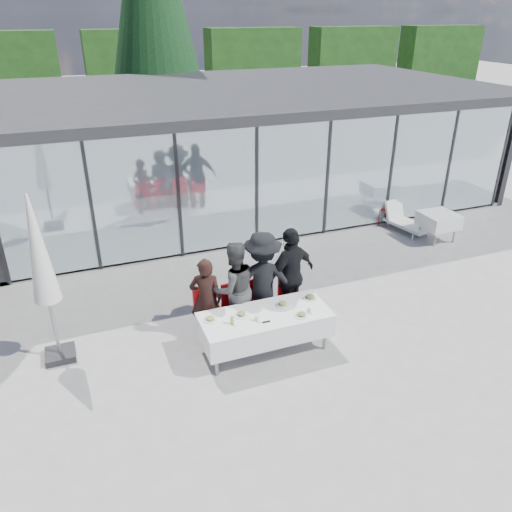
% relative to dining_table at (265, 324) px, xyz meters
% --- Properties ---
extents(ground, '(90.00, 90.00, 0.00)m').
position_rel_dining_table_xyz_m(ground, '(0.42, 0.17, -0.54)').
color(ground, '#9E9B96').
rests_on(ground, ground).
extents(pavilion, '(14.80, 8.80, 3.44)m').
position_rel_dining_table_xyz_m(pavilion, '(2.43, 8.34, 1.61)').
color(pavilion, gray).
rests_on(pavilion, ground).
extents(treeline, '(62.50, 2.00, 4.40)m').
position_rel_dining_table_xyz_m(treeline, '(-1.58, 28.17, 1.66)').
color(treeline, '#143410').
rests_on(treeline, ground).
extents(dining_table, '(2.26, 0.96, 0.75)m').
position_rel_dining_table_xyz_m(dining_table, '(0.00, 0.00, 0.00)').
color(dining_table, white).
rests_on(dining_table, ground).
extents(diner_a, '(0.74, 0.74, 1.60)m').
position_rel_dining_table_xyz_m(diner_a, '(-0.84, 0.77, 0.26)').
color(diner_a, black).
rests_on(diner_a, ground).
extents(diner_chair_a, '(0.44, 0.44, 0.97)m').
position_rel_dining_table_xyz_m(diner_chair_a, '(-0.84, 0.75, -0.00)').
color(diner_chair_a, '#B40C10').
rests_on(diner_chair_a, ground).
extents(diner_b, '(0.95, 0.95, 1.82)m').
position_rel_dining_table_xyz_m(diner_b, '(-0.31, 0.77, 0.37)').
color(diner_b, '#434343').
rests_on(diner_b, ground).
extents(diner_chair_b, '(0.44, 0.44, 0.97)m').
position_rel_dining_table_xyz_m(diner_chair_b, '(-0.31, 0.75, -0.00)').
color(diner_chair_b, '#B40C10').
rests_on(diner_chair_b, ground).
extents(diner_c, '(1.45, 1.45, 1.92)m').
position_rel_dining_table_xyz_m(diner_c, '(0.25, 0.77, 0.42)').
color(diner_c, black).
rests_on(diner_c, ground).
extents(diner_chair_c, '(0.44, 0.44, 0.97)m').
position_rel_dining_table_xyz_m(diner_chair_c, '(0.25, 0.75, -0.00)').
color(diner_chair_c, '#B40C10').
rests_on(diner_chair_c, ground).
extents(diner_d, '(1.44, 1.44, 1.92)m').
position_rel_dining_table_xyz_m(diner_d, '(0.83, 0.77, 0.42)').
color(diner_d, black).
rests_on(diner_d, ground).
extents(diner_chair_d, '(0.44, 0.44, 0.97)m').
position_rel_dining_table_xyz_m(diner_chair_d, '(0.83, 0.75, -0.00)').
color(diner_chair_d, '#B40C10').
rests_on(diner_chair_d, ground).
extents(plate_a, '(0.25, 0.25, 0.07)m').
position_rel_dining_table_xyz_m(plate_a, '(-0.94, 0.16, 0.24)').
color(plate_a, white).
rests_on(plate_a, dining_table).
extents(plate_b, '(0.25, 0.25, 0.07)m').
position_rel_dining_table_xyz_m(plate_b, '(-0.40, 0.11, 0.24)').
color(plate_b, white).
rests_on(plate_b, dining_table).
extents(plate_c, '(0.25, 0.25, 0.07)m').
position_rel_dining_table_xyz_m(plate_c, '(0.40, 0.16, 0.24)').
color(plate_c, white).
rests_on(plate_c, dining_table).
extents(plate_d, '(0.25, 0.25, 0.07)m').
position_rel_dining_table_xyz_m(plate_d, '(0.95, 0.19, 0.24)').
color(plate_d, white).
rests_on(plate_d, dining_table).
extents(plate_extra, '(0.25, 0.25, 0.07)m').
position_rel_dining_table_xyz_m(plate_extra, '(0.56, -0.28, 0.24)').
color(plate_extra, white).
rests_on(plate_extra, dining_table).
extents(juice_bottle, '(0.06, 0.06, 0.14)m').
position_rel_dining_table_xyz_m(juice_bottle, '(-0.63, -0.08, 0.28)').
color(juice_bottle, '#7FAA46').
rests_on(juice_bottle, dining_table).
extents(drinking_glasses, '(1.01, 0.16, 0.10)m').
position_rel_dining_table_xyz_m(drinking_glasses, '(0.26, -0.18, 0.26)').
color(drinking_glasses, silver).
rests_on(drinking_glasses, dining_table).
extents(folded_eyeglasses, '(0.14, 0.03, 0.01)m').
position_rel_dining_table_xyz_m(folded_eyeglasses, '(-0.08, -0.24, 0.22)').
color(folded_eyeglasses, black).
rests_on(folded_eyeglasses, dining_table).
extents(spare_table_right, '(0.86, 0.86, 0.74)m').
position_rel_dining_table_xyz_m(spare_table_right, '(5.99, 2.79, 0.02)').
color(spare_table_right, white).
rests_on(spare_table_right, ground).
extents(spare_chair_a, '(0.59, 0.59, 0.97)m').
position_rel_dining_table_xyz_m(spare_chair_a, '(5.26, 4.44, -0.00)').
color(spare_chair_a, '#B40C10').
rests_on(spare_chair_a, ground).
extents(spare_chair_b, '(0.62, 0.62, 0.97)m').
position_rel_dining_table_xyz_m(spare_chair_b, '(5.28, 4.56, -0.00)').
color(spare_chair_b, '#B40C10').
rests_on(spare_chair_b, ground).
extents(market_umbrella, '(0.50, 0.50, 3.00)m').
position_rel_dining_table_xyz_m(market_umbrella, '(-3.41, 1.07, 1.38)').
color(market_umbrella, black).
rests_on(market_umbrella, ground).
extents(lounger, '(0.85, 1.42, 0.72)m').
position_rel_dining_table_xyz_m(lounger, '(5.63, 3.73, -0.28)').
color(lounger, white).
rests_on(lounger, ground).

